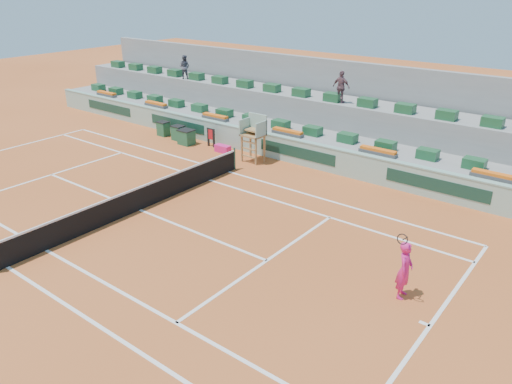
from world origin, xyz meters
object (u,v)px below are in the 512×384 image
(umpire_chair, at_px, (254,132))
(tennis_player, at_px, (405,270))
(drink_cooler_a, at_px, (186,137))
(player_bag, at_px, (223,149))

(umpire_chair, height_order, tennis_player, umpire_chair)
(drink_cooler_a, bearing_deg, tennis_player, -22.84)
(drink_cooler_a, distance_m, tennis_player, 16.75)
(drink_cooler_a, relative_size, tennis_player, 0.37)
(player_bag, bearing_deg, tennis_player, -27.43)
(drink_cooler_a, bearing_deg, umpire_chair, 1.95)
(drink_cooler_a, bearing_deg, player_bag, 4.31)
(umpire_chair, bearing_deg, player_bag, 179.19)
(player_bag, height_order, drink_cooler_a, drink_cooler_a)
(player_bag, distance_m, drink_cooler_a, 2.56)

